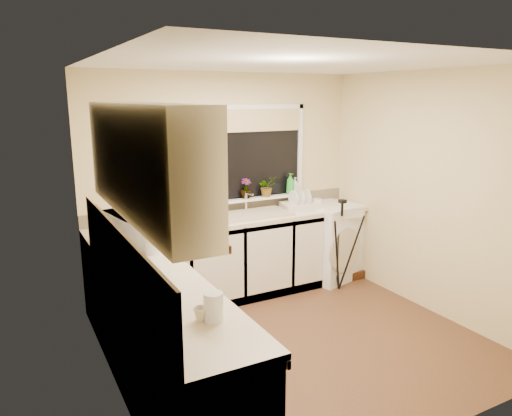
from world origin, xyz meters
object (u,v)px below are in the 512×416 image
(kettle, at_px, (152,239))
(plant_d, at_px, (267,186))
(plant_c, at_px, (246,188))
(soap_bottle_clear, at_px, (295,185))
(microwave, at_px, (135,230))
(plant_a, at_px, (204,193))
(steel_jar, at_px, (164,287))
(soap_bottle_green, at_px, (290,184))
(cup_back, at_px, (317,203))
(tripod, at_px, (341,245))
(dish_rack, at_px, (301,206))
(glass_jug, at_px, (213,307))
(laptop, at_px, (181,220))
(cup_left, at_px, (201,314))
(washing_machine, at_px, (328,241))

(kettle, relative_size, plant_d, 1.00)
(plant_c, distance_m, soap_bottle_clear, 0.66)
(microwave, relative_size, plant_a, 2.41)
(steel_jar, bearing_deg, soap_bottle_clear, 40.18)
(steel_jar, xyz_separation_m, soap_bottle_green, (2.15, 1.87, 0.22))
(cup_back, bearing_deg, tripod, -83.25)
(kettle, xyz_separation_m, steel_jar, (-0.18, -0.90, -0.07))
(dish_rack, relative_size, cup_back, 3.48)
(glass_jug, relative_size, soap_bottle_clear, 0.90)
(laptop, distance_m, dish_rack, 1.49)
(soap_bottle_green, bearing_deg, steel_jar, -139.00)
(soap_bottle_green, bearing_deg, cup_left, -131.62)
(glass_jug, height_order, soap_bottle_clear, soap_bottle_clear)
(plant_a, relative_size, cup_left, 2.62)
(tripod, bearing_deg, microwave, -152.64)
(cup_back, bearing_deg, glass_jug, -136.27)
(tripod, height_order, glass_jug, glass_jug)
(dish_rack, relative_size, soap_bottle_green, 1.81)
(plant_d, relative_size, soap_bottle_clear, 1.23)
(washing_machine, height_order, tripod, tripod)
(dish_rack, relative_size, microwave, 0.81)
(plant_c, relative_size, cup_back, 1.77)
(glass_jug, height_order, plant_a, plant_a)
(tripod, relative_size, soap_bottle_green, 4.30)
(glass_jug, height_order, steel_jar, glass_jug)
(tripod, distance_m, soap_bottle_green, 0.94)
(plant_c, relative_size, cup_left, 2.60)
(glass_jug, bearing_deg, soap_bottle_clear, 48.78)
(kettle, height_order, cup_back, kettle)
(microwave, xyz_separation_m, plant_c, (1.47, 0.76, 0.11))
(dish_rack, relative_size, cup_left, 5.10)
(soap_bottle_green, bearing_deg, plant_a, -179.19)
(microwave, bearing_deg, soap_bottle_green, -79.33)
(glass_jug, xyz_separation_m, steel_jar, (-0.14, 0.50, -0.04))
(plant_c, relative_size, plant_d, 0.98)
(washing_machine, xyz_separation_m, soap_bottle_clear, (-0.34, 0.24, 0.69))
(soap_bottle_green, bearing_deg, kettle, -153.80)
(plant_c, bearing_deg, steel_jar, -129.67)
(plant_a, height_order, cup_back, plant_a)
(tripod, relative_size, cup_back, 8.25)
(kettle, distance_m, cup_left, 1.38)
(dish_rack, height_order, plant_d, plant_d)
(kettle, distance_m, cup_back, 2.35)
(plant_d, xyz_separation_m, cup_left, (-1.76, -2.34, -0.23))
(dish_rack, distance_m, soap_bottle_green, 0.31)
(soap_bottle_green, height_order, cup_left, soap_bottle_green)
(glass_jug, height_order, soap_bottle_green, soap_bottle_green)
(plant_a, bearing_deg, steel_jar, -119.18)
(cup_left, bearing_deg, dish_rack, 45.45)
(washing_machine, distance_m, plant_d, 1.05)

